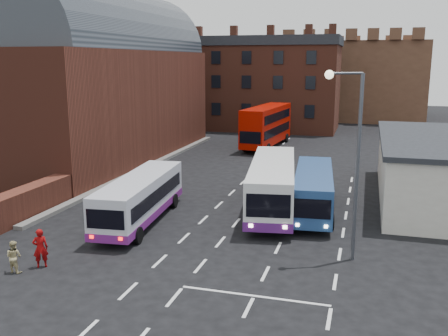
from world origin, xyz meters
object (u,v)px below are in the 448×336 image
(bus_red_double, at_px, (267,126))
(pedestrian_beige, at_px, (14,257))
(street_lamp, at_px, (352,149))
(pedestrian_red, at_px, (40,248))
(bus_blue, at_px, (314,188))
(bus_white_outbound, at_px, (140,196))
(bus_white_inbound, at_px, (272,182))

(bus_red_double, height_order, pedestrian_beige, bus_red_double)
(bus_red_double, xyz_separation_m, street_lamp, (9.78, -29.72, 2.96))
(street_lamp, distance_m, pedestrian_beige, 15.66)
(street_lamp, bearing_deg, pedestrian_red, -160.57)
(bus_blue, bearing_deg, street_lamp, 102.77)
(bus_white_outbound, xyz_separation_m, street_lamp, (11.69, -2.58, 3.72))
(bus_white_outbound, relative_size, bus_blue, 1.02)
(pedestrian_red, bearing_deg, street_lamp, 164.56)
(bus_white_outbound, height_order, pedestrian_beige, bus_white_outbound)
(bus_red_double, xyz_separation_m, pedestrian_red, (-3.41, -34.37, -1.41))
(bus_white_outbound, height_order, bus_red_double, bus_red_double)
(pedestrian_red, bearing_deg, bus_white_outbound, -136.55)
(bus_blue, distance_m, street_lamp, 8.37)
(bus_blue, bearing_deg, bus_white_outbound, 20.56)
(bus_white_outbound, distance_m, bus_blue, 10.41)
(pedestrian_beige, bearing_deg, bus_blue, -128.74)
(bus_white_inbound, distance_m, bus_red_double, 23.42)
(bus_blue, distance_m, pedestrian_red, 16.02)
(pedestrian_red, relative_size, pedestrian_beige, 1.25)
(bus_white_outbound, relative_size, pedestrian_beige, 6.77)
(bus_blue, xyz_separation_m, pedestrian_beige, (-11.64, -12.57, -0.80))
(bus_red_double, xyz_separation_m, pedestrian_beige, (-4.19, -35.17, -1.59))
(bus_white_outbound, bearing_deg, pedestrian_beige, -111.11)
(bus_white_inbound, distance_m, pedestrian_red, 14.24)
(bus_blue, relative_size, bus_red_double, 0.87)
(bus_white_inbound, bearing_deg, bus_white_outbound, 23.34)
(bus_blue, xyz_separation_m, pedestrian_red, (-10.86, -11.76, -0.62))
(bus_white_inbound, relative_size, bus_red_double, 1.04)
(bus_red_double, relative_size, pedestrian_beige, 7.64)
(bus_red_double, height_order, pedestrian_red, bus_red_double)
(street_lamp, xyz_separation_m, pedestrian_red, (-13.18, -4.65, -4.37))
(bus_white_inbound, distance_m, street_lamp, 9.05)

